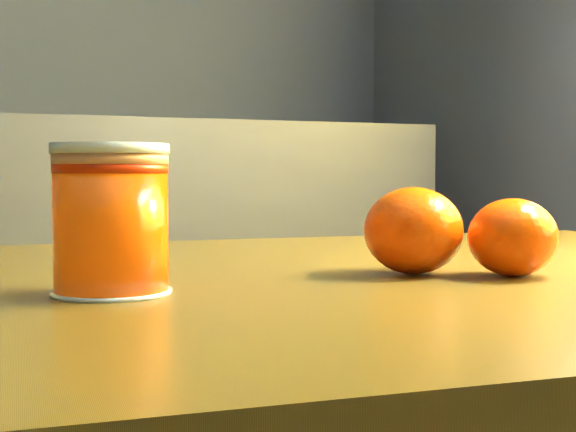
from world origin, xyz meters
name	(u,v)px	position (x,y,z in m)	size (l,w,h in m)	color
table	(335,386)	(0.89, 0.24, 0.62)	(1.00, 0.73, 0.72)	brown
juice_glass	(111,220)	(0.71, 0.19, 0.76)	(0.08, 0.08, 0.09)	#E24604
orange_front	(413,231)	(0.94, 0.20, 0.75)	(0.08, 0.08, 0.07)	#FF4C05
orange_back	(513,237)	(1.01, 0.16, 0.75)	(0.07, 0.07, 0.06)	#FF4C05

